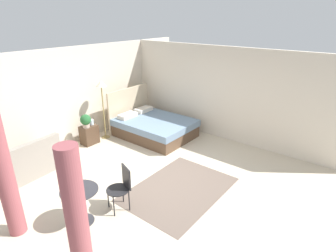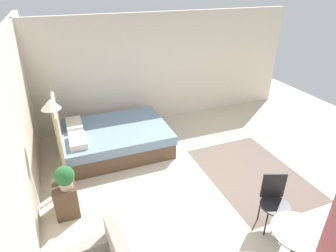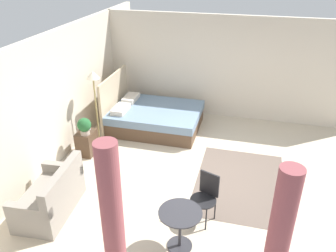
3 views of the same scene
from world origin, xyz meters
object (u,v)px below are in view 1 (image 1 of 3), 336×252
at_px(floor_lamp, 102,91).
at_px(cafe_chair_near_window, 122,185).
at_px(balcony_table, 80,200).
at_px(nightstand, 89,135).
at_px(potted_plant, 86,120).
at_px(bed, 153,126).
at_px(couch, 29,163).
at_px(vase, 91,122).

distance_m(floor_lamp, cafe_chair_near_window, 3.60).
relative_size(balcony_table, cafe_chair_near_window, 0.78).
distance_m(nightstand, potted_plant, 0.50).
bearing_deg(bed, balcony_table, -157.23).
bearing_deg(couch, cafe_chair_near_window, -78.82).
xyz_separation_m(couch, balcony_table, (-0.22, -2.33, 0.17)).
relative_size(floor_lamp, cafe_chair_near_window, 2.03).
relative_size(potted_plant, cafe_chair_near_window, 0.44).
xyz_separation_m(potted_plant, vase, (0.22, 0.05, -0.13)).
xyz_separation_m(potted_plant, floor_lamp, (0.66, 0.02, 0.71)).
xyz_separation_m(potted_plant, balcony_table, (-2.04, -2.57, -0.28)).
distance_m(couch, balcony_table, 2.35).
xyz_separation_m(couch, vase, (2.04, 0.30, 0.32)).
height_order(nightstand, potted_plant, potted_plant).
bearing_deg(floor_lamp, cafe_chair_near_window, -124.39).
bearing_deg(bed, floor_lamp, 134.60).
relative_size(bed, couch, 1.63).
distance_m(vase, floor_lamp, 0.95).
xyz_separation_m(floor_lamp, balcony_table, (-2.70, -2.59, -0.99)).
relative_size(nightstand, floor_lamp, 0.31).
bearing_deg(cafe_chair_near_window, potted_plant, 65.44).
distance_m(bed, balcony_table, 4.03).
bearing_deg(bed, vase, 143.76).
height_order(nightstand, vase, vase).
relative_size(bed, potted_plant, 5.88).
xyz_separation_m(bed, nightstand, (-1.58, 1.06, -0.03)).
height_order(bed, nightstand, bed).
xyz_separation_m(vase, cafe_chair_near_window, (-1.52, -2.90, -0.11)).
relative_size(bed, balcony_table, 3.31).
distance_m(nightstand, balcony_table, 3.39).
xyz_separation_m(couch, cafe_chair_near_window, (0.52, -2.61, 0.22)).
xyz_separation_m(floor_lamp, cafe_chair_near_window, (-1.96, -2.87, -0.95)).
bearing_deg(balcony_table, cafe_chair_near_window, -20.55).
relative_size(bed, nightstand, 4.11).
bearing_deg(nightstand, floor_lamp, -3.09).
bearing_deg(vase, couch, -171.68).
bearing_deg(vase, potted_plant, -165.99).
distance_m(bed, vase, 1.84).
height_order(nightstand, balcony_table, balcony_table).
distance_m(couch, vase, 2.08).
bearing_deg(floor_lamp, potted_plant, -178.43).
bearing_deg(nightstand, couch, -171.36).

